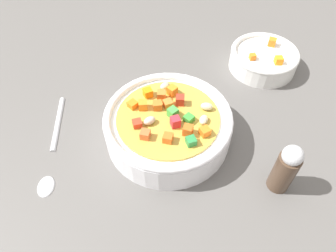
{
  "coord_description": "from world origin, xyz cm",
  "views": [
    {
      "loc": [
        30.42,
        -8.04,
        40.48
      ],
      "look_at": [
        0.0,
        0.0,
        2.75
      ],
      "focal_mm": 32.8,
      "sensor_mm": 36.0,
      "label": 1
    }
  ],
  "objects_px": {
    "spoon": "(52,150)",
    "pepper_shaker": "(286,168)",
    "soup_bowl_main": "(168,125)",
    "side_bowl_small": "(263,59)"
  },
  "relations": [
    {
      "from": "spoon",
      "to": "pepper_shaker",
      "type": "relative_size",
      "value": 2.22
    },
    {
      "from": "soup_bowl_main",
      "to": "pepper_shaker",
      "type": "bearing_deg",
      "value": 46.02
    },
    {
      "from": "soup_bowl_main",
      "to": "spoon",
      "type": "height_order",
      "value": "soup_bowl_main"
    },
    {
      "from": "soup_bowl_main",
      "to": "pepper_shaker",
      "type": "distance_m",
      "value": 0.19
    },
    {
      "from": "soup_bowl_main",
      "to": "pepper_shaker",
      "type": "xyz_separation_m",
      "value": [
        0.13,
        0.13,
        0.01
      ]
    },
    {
      "from": "soup_bowl_main",
      "to": "side_bowl_small",
      "type": "distance_m",
      "value": 0.26
    },
    {
      "from": "spoon",
      "to": "pepper_shaker",
      "type": "bearing_deg",
      "value": 75.18
    },
    {
      "from": "pepper_shaker",
      "to": "soup_bowl_main",
      "type": "bearing_deg",
      "value": -133.98
    },
    {
      "from": "soup_bowl_main",
      "to": "pepper_shaker",
      "type": "relative_size",
      "value": 2.24
    },
    {
      "from": "spoon",
      "to": "side_bowl_small",
      "type": "relative_size",
      "value": 1.51
    }
  ]
}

